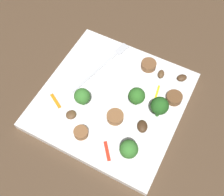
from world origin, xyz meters
The scene contains 18 objects.
ground_plane centered at (0.00, 0.00, 0.00)m, with size 1.40×1.40×0.00m, color #4C3826.
plate centered at (0.00, 0.00, 0.01)m, with size 0.30×0.30×0.02m, color white.
fork centered at (0.07, 0.06, 0.02)m, with size 0.18×0.06×0.00m.
broccoli_floret_0 centered at (-0.10, -0.09, 0.05)m, with size 0.03×0.03×0.05m.
broccoli_floret_1 centered at (0.01, -0.05, 0.05)m, with size 0.03×0.03×0.05m.
broccoli_floret_2 centered at (-0.04, 0.05, 0.04)m, with size 0.03×0.03×0.04m.
broccoli_floret_3 centered at (0.01, -0.10, 0.05)m, with size 0.04×0.04×0.06m.
sausage_slice_0 centered at (-0.10, 0.02, 0.02)m, with size 0.03×0.03×0.01m, color brown.
sausage_slice_1 centered at (0.06, -0.12, 0.02)m, with size 0.03×0.03×0.02m, color brown.
sausage_slice_2 centered at (-0.04, -0.03, 0.02)m, with size 0.03×0.03×0.01m, color brown.
sausage_slice_3 centered at (0.11, -0.04, 0.02)m, with size 0.03×0.03×0.02m, color brown.
mushroom_0 centered at (0.11, -0.11, 0.02)m, with size 0.02×0.02×0.01m, color #4C331E.
mushroom_1 centered at (0.10, -0.07, 0.02)m, with size 0.02×0.01×0.01m, color brown.
mushroom_2 centered at (-0.03, -0.09, 0.02)m, with size 0.03×0.02×0.01m, color #422B19.
mushroom_3 centered at (-0.08, 0.05, 0.02)m, with size 0.02×0.02×0.01m, color brown.
pepper_strip_0 centered at (0.05, -0.08, 0.02)m, with size 0.06×0.00×0.00m, color yellow.
pepper_strip_1 centered at (-0.11, -0.05, 0.02)m, with size 0.04×0.01×0.00m, color red.
pepper_strip_2 centered at (-0.06, 0.10, 0.02)m, with size 0.04×0.01×0.00m, color orange.
Camera 1 is at (-0.27, -0.14, 0.54)m, focal length 45.52 mm.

